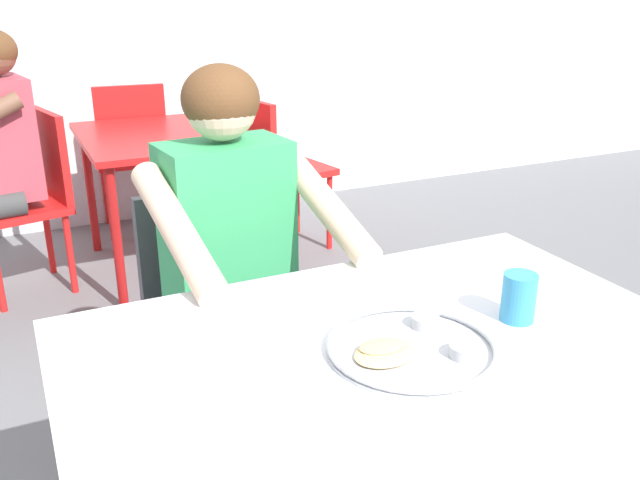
# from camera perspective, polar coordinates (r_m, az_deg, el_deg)

# --- Properties ---
(table_foreground) EXTENTS (1.24, 0.87, 0.76)m
(table_foreground) POSITION_cam_1_polar(r_m,az_deg,el_deg) (1.35, 6.46, -11.95)
(table_foreground) COLOR silver
(table_foreground) RESTS_ON ground
(thali_tray) EXTENTS (0.33, 0.33, 0.03)m
(thali_tray) POSITION_cam_1_polar(r_m,az_deg,el_deg) (1.31, 7.72, -8.85)
(thali_tray) COLOR #B7BABF
(thali_tray) RESTS_ON table_foreground
(drinking_cup) EXTENTS (0.07, 0.07, 0.10)m
(drinking_cup) POSITION_cam_1_polar(r_m,az_deg,el_deg) (1.46, 16.35, -4.51)
(drinking_cup) COLOR #338CBF
(drinking_cup) RESTS_ON table_foreground
(chair_foreground) EXTENTS (0.45, 0.44, 0.83)m
(chair_foreground) POSITION_cam_1_polar(r_m,az_deg,el_deg) (2.12, -8.67, -5.16)
(chair_foreground) COLOR #3F3F44
(chair_foreground) RESTS_ON ground
(diner_foreground) EXTENTS (0.53, 0.58, 1.22)m
(diner_foreground) POSITION_cam_1_polar(r_m,az_deg,el_deg) (1.84, -6.54, -1.09)
(diner_foreground) COLOR black
(diner_foreground) RESTS_ON ground
(table_background_red) EXTENTS (0.78, 0.95, 0.72)m
(table_background_red) POSITION_cam_1_polar(r_m,az_deg,el_deg) (3.51, -13.01, 7.39)
(table_background_red) COLOR red
(table_background_red) RESTS_ON ground
(chair_red_left) EXTENTS (0.49, 0.48, 0.86)m
(chair_red_left) POSITION_cam_1_polar(r_m,az_deg,el_deg) (3.49, -22.95, 3.78)
(chair_red_left) COLOR red
(chair_red_left) RESTS_ON ground
(chair_red_right) EXTENTS (0.49, 0.48, 0.85)m
(chair_red_right) POSITION_cam_1_polar(r_m,az_deg,el_deg) (3.70, -3.84, 6.48)
(chair_red_right) COLOR red
(chair_red_right) RESTS_ON ground
(chair_red_far) EXTENTS (0.43, 0.42, 0.89)m
(chair_red_far) POSITION_cam_1_polar(r_m,az_deg,el_deg) (4.11, -15.49, 7.36)
(chair_red_far) COLOR red
(chair_red_far) RESTS_ON ground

